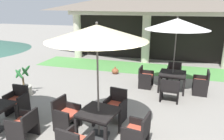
# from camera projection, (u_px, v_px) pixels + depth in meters

# --- Properties ---
(background_pavilion) EXTENTS (9.89, 2.49, 4.08)m
(background_pavilion) POSITION_uv_depth(u_px,v_px,m) (148.00, 8.00, 11.75)
(background_pavilion) COLOR beige
(background_pavilion) RESTS_ON ground
(lawn_strip) EXTENTS (11.69, 2.22, 0.01)m
(lawn_strip) POSITION_uv_depth(u_px,v_px,m) (141.00, 68.00, 11.35)
(lawn_strip) COLOR #519347
(lawn_strip) RESTS_ON ground
(patio_chair_near_foreground_north) EXTENTS (0.57, 0.52, 0.88)m
(patio_chair_near_foreground_north) POSITION_uv_depth(u_px,v_px,m) (18.00, 101.00, 6.45)
(patio_chair_near_foreground_north) COLOR black
(patio_chair_near_foreground_north) RESTS_ON ground
(patio_chair_near_foreground_east) EXTENTS (0.55, 0.61, 0.78)m
(patio_chair_near_foreground_east) POSITION_uv_depth(u_px,v_px,m) (24.00, 126.00, 5.20)
(patio_chair_near_foreground_east) COLOR black
(patio_chair_near_foreground_east) RESTS_ON ground
(patio_table_mid_left) EXTENTS (1.03, 1.03, 0.73)m
(patio_table_mid_left) POSITION_uv_depth(u_px,v_px,m) (173.00, 75.00, 8.22)
(patio_table_mid_left) COLOR black
(patio_table_mid_left) RESTS_ON ground
(patio_umbrella_mid_left) EXTENTS (2.34, 2.34, 2.85)m
(patio_umbrella_mid_left) POSITION_uv_depth(u_px,v_px,m) (177.00, 25.00, 7.66)
(patio_umbrella_mid_left) COLOR #2D2D2D
(patio_umbrella_mid_left) RESTS_ON ground
(patio_chair_mid_left_north) EXTENTS (0.61, 0.52, 0.84)m
(patio_chair_mid_left_north) POSITION_uv_depth(u_px,v_px,m) (174.00, 73.00, 9.24)
(patio_chair_mid_left_north) COLOR black
(patio_chair_mid_left_north) RESTS_ON ground
(patio_chair_mid_left_east) EXTENTS (0.56, 0.66, 0.92)m
(patio_chair_mid_left_east) POSITION_uv_depth(u_px,v_px,m) (201.00, 83.00, 7.94)
(patio_chair_mid_left_east) COLOR black
(patio_chair_mid_left_east) RESTS_ON ground
(patio_chair_mid_left_south) EXTENTS (0.66, 0.55, 0.84)m
(patio_chair_mid_left_south) POSITION_uv_depth(u_px,v_px,m) (170.00, 90.00, 7.32)
(patio_chair_mid_left_south) COLOR black
(patio_chair_mid_left_south) RESTS_ON ground
(patio_chair_mid_left_west) EXTENTS (0.56, 0.65, 0.84)m
(patio_chair_mid_left_west) POSITION_uv_depth(u_px,v_px,m) (145.00, 77.00, 8.62)
(patio_chair_mid_left_west) COLOR black
(patio_chair_mid_left_west) RESTS_ON ground
(patio_table_mid_right) EXTENTS (1.00, 1.00, 0.75)m
(patio_table_mid_right) POSITION_uv_depth(u_px,v_px,m) (99.00, 115.00, 5.19)
(patio_table_mid_right) COLOR black
(patio_table_mid_right) RESTS_ON ground
(patio_umbrella_mid_right) EXTENTS (2.29, 2.29, 2.89)m
(patio_umbrella_mid_right) POSITION_uv_depth(u_px,v_px,m) (97.00, 34.00, 4.61)
(patio_umbrella_mid_right) COLOR #2D2D2D
(patio_umbrella_mid_right) RESTS_ON ground
(patio_chair_mid_right_west) EXTENTS (0.63, 0.67, 0.86)m
(patio_chair_mid_right_west) POSITION_uv_depth(u_px,v_px,m) (66.00, 115.00, 5.68)
(patio_chair_mid_right_west) COLOR black
(patio_chair_mid_right_west) RESTS_ON ground
(patio_chair_mid_right_east) EXTENTS (0.61, 0.66, 0.90)m
(patio_chair_mid_right_east) POSITION_uv_depth(u_px,v_px,m) (137.00, 134.00, 4.83)
(patio_chair_mid_right_east) COLOR black
(patio_chair_mid_right_east) RESTS_ON ground
(patio_chair_mid_right_north) EXTENTS (0.63, 0.59, 0.92)m
(patio_chair_mid_right_north) POSITION_uv_depth(u_px,v_px,m) (116.00, 106.00, 6.12)
(patio_chair_mid_right_north) COLOR black
(patio_chair_mid_right_north) RESTS_ON ground
(potted_palm_left_edge) EXTENTS (0.55, 0.55, 1.16)m
(potted_palm_left_edge) POSITION_uv_depth(u_px,v_px,m) (24.00, 88.00, 7.86)
(potted_palm_left_edge) COLOR #B2AD9E
(potted_palm_left_edge) RESTS_ON ground
(terracotta_urn) EXTENTS (0.34, 0.34, 0.36)m
(terracotta_urn) POSITION_uv_depth(u_px,v_px,m) (115.00, 71.00, 10.37)
(terracotta_urn) COLOR brown
(terracotta_urn) RESTS_ON ground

